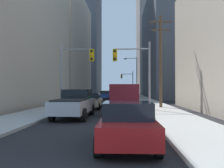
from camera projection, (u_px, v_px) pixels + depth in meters
sidewalk_left at (95, 96)px, 53.65m from camera, size 3.31×160.00×0.15m
sidewalk_right at (138, 97)px, 53.17m from camera, size 3.31×160.00×0.15m
pickup_truck_silver at (74, 104)px, 15.78m from camera, size 2.20×5.46×1.90m
cargo_van_maroon at (124, 97)px, 18.01m from camera, size 2.16×5.25×2.26m
sedan_red at (127, 124)px, 7.97m from camera, size 1.95×4.22×1.52m
sedan_beige at (91, 101)px, 22.31m from camera, size 1.95×4.21×1.52m
sedan_green at (124, 97)px, 32.29m from camera, size 1.95×4.25×1.52m
sedan_blue at (105, 95)px, 42.32m from camera, size 1.95×4.26×1.52m
sedan_white at (124, 93)px, 56.91m from camera, size 1.95×4.22×1.52m
traffic_signal_near_left at (75, 65)px, 20.42m from camera, size 2.98×0.44×6.00m
traffic_signal_near_right at (134, 65)px, 20.17m from camera, size 3.26×0.44×6.00m
traffic_signal_far_right at (128, 80)px, 55.88m from camera, size 2.97×0.44×6.00m
utility_pole_right at (161, 59)px, 22.70m from camera, size 2.20×0.28×9.07m
street_lamp_right at (135, 74)px, 41.19m from camera, size 2.39×0.32×7.50m
building_left_mid_office at (32, 47)px, 54.65m from camera, size 24.48×25.75×23.46m
building_right_mid_block at (184, 47)px, 51.66m from camera, size 16.48×29.09×22.25m
building_right_far_highrise at (161, 32)px, 91.28m from camera, size 17.86×23.77×47.81m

